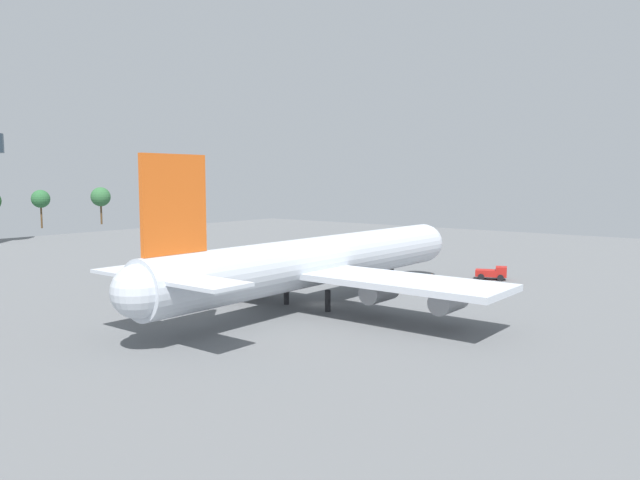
# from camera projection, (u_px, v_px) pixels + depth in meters

# --- Properties ---
(ground_plane) EXTENTS (238.31, 238.31, 0.00)m
(ground_plane) POSITION_uv_depth(u_px,v_px,m) (320.00, 304.00, 77.77)
(ground_plane) COLOR slate
(cargo_airplane) EXTENTS (59.58, 50.79, 18.37)m
(cargo_airplane) POSITION_uv_depth(u_px,v_px,m) (319.00, 261.00, 77.03)
(cargo_airplane) COLOR silver
(cargo_airplane) RESTS_ON ground_plane
(maintenance_van) EXTENTS (3.98, 4.09, 2.14)m
(maintenance_van) POSITION_uv_depth(u_px,v_px,m) (187.00, 266.00, 103.98)
(maintenance_van) COLOR #333338
(maintenance_van) RESTS_ON ground_plane
(catering_truck) EXTENTS (3.83, 5.23, 2.11)m
(catering_truck) POSITION_uv_depth(u_px,v_px,m) (493.00, 273.00, 96.64)
(catering_truck) COLOR #B21E19
(catering_truck) RESTS_ON ground_plane
(baggage_tug) EXTENTS (4.16, 5.51, 2.24)m
(baggage_tug) POSITION_uv_depth(u_px,v_px,m) (263.00, 258.00, 114.75)
(baggage_tug) COLOR silver
(baggage_tug) RESTS_ON ground_plane
(safety_cone_nose) EXTENTS (0.59, 0.59, 0.85)m
(safety_cone_nose) POSITION_uv_depth(u_px,v_px,m) (432.00, 276.00, 97.58)
(safety_cone_nose) COLOR orange
(safety_cone_nose) RESTS_ON ground_plane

